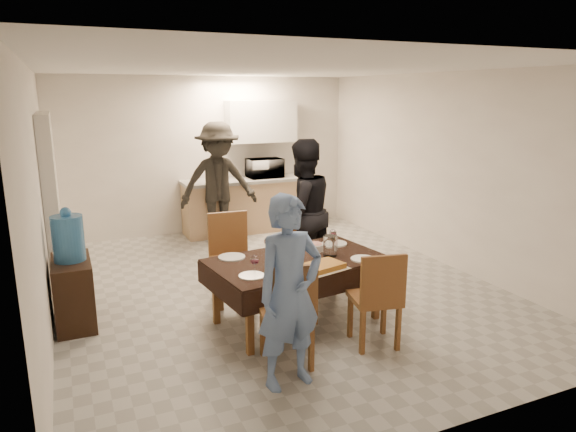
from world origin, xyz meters
The scene contains 33 objects.
floor centered at (0.00, 0.00, 0.00)m, with size 5.00×6.00×0.02m, color #A8A8A3.
ceiling centered at (0.00, 0.00, 2.60)m, with size 5.00×6.00×0.02m, color white.
wall_back centered at (0.00, 3.00, 1.30)m, with size 5.00×0.02×2.60m, color white.
wall_front centered at (0.00, -3.00, 1.30)m, with size 5.00×0.02×2.60m, color white.
wall_left centered at (-2.50, 0.00, 1.30)m, with size 0.02×6.00×2.60m, color white.
wall_right centered at (2.50, 0.00, 1.30)m, with size 0.02×6.00×2.60m, color white.
stub_partition centered at (-2.42, 1.20, 1.05)m, with size 0.15×1.40×2.10m, color beige.
kitchen_base_cabinet centered at (0.60, 2.68, 0.43)m, with size 2.20×0.60×0.86m, color tan.
kitchen_worktop centered at (0.60, 2.68, 0.89)m, with size 2.24×0.64×0.05m, color #9B9A96.
upper_cabinet centered at (0.90, 2.82, 1.85)m, with size 1.20×0.34×0.70m, color silver.
dining_table centered at (-0.16, -0.95, 0.65)m, with size 1.86×1.23×0.68m.
chair_near_left centered at (-0.61, -1.79, 0.59)m, with size 0.52×0.52×0.52m.
chair_near_right centered at (0.29, -1.79, 0.57)m, with size 0.50×0.51×0.51m.
chair_far_left centered at (-0.61, -0.29, 0.62)m, with size 0.49×0.49×0.54m.
chair_far_right centered at (0.29, -0.29, 0.58)m, with size 0.46×0.46×0.51m.
console centered at (-2.28, -0.09, 0.34)m, with size 0.37×0.74×0.69m, color black.
water_jug centered at (-2.28, -0.09, 0.92)m, with size 0.31×0.31×0.46m, color #397CBB.
wine_bottle centered at (-0.21, -0.90, 0.84)m, with size 0.08×0.08×0.31m, color black, non-canonical shape.
water_pitcher centered at (0.19, -1.00, 0.79)m, with size 0.14×0.14×0.22m, color white.
savoury_tart centered at (-0.06, -1.33, 0.71)m, with size 0.44×0.33×0.05m, color #CE893C.
salad_bowl centered at (0.14, -0.77, 0.72)m, with size 0.18×0.18×0.07m, color white.
mushroom_dish centered at (-0.21, -0.67, 0.70)m, with size 0.19×0.19×0.03m, color white.
wine_glass_a centered at (-0.71, -1.20, 0.77)m, with size 0.08×0.08×0.19m, color white, non-canonical shape.
wine_glass_b centered at (0.39, -0.70, 0.77)m, with size 0.08×0.08×0.19m, color white, non-canonical shape.
wine_glass_c centered at (-0.36, -0.65, 0.77)m, with size 0.08×0.08×0.18m, color white, non-canonical shape.
plate_near_left centered at (-0.76, -1.25, 0.69)m, with size 0.24×0.24×0.01m, color white.
plate_near_right centered at (0.44, -1.25, 0.69)m, with size 0.26×0.26×0.01m, color white.
plate_far_left centered at (-0.76, -0.65, 0.69)m, with size 0.28×0.28×0.02m, color white.
plate_far_right centered at (0.44, -0.65, 0.69)m, with size 0.28×0.28×0.02m, color white.
microwave centered at (0.90, 2.68, 1.07)m, with size 0.58×0.39×0.32m, color silver.
person_near centered at (-0.71, -2.00, 0.79)m, with size 0.58×0.38×1.58m, color #6482B8.
person_far centered at (0.39, 0.10, 0.90)m, with size 0.87×0.68×1.79m, color black.
person_kitchen centered at (-0.05, 2.23, 0.95)m, with size 1.23×0.71×1.90m, color black.
Camera 1 is at (-2.26, -5.46, 2.32)m, focal length 32.00 mm.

